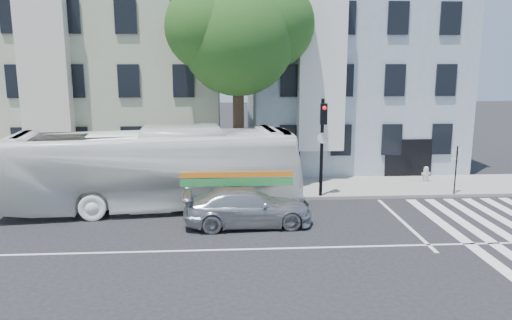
{
  "coord_description": "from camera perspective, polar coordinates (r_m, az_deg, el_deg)",
  "views": [
    {
      "loc": [
        -0.73,
        -16.38,
        6.51
      ],
      "look_at": [
        0.58,
        3.83,
        2.4
      ],
      "focal_mm": 35.0,
      "sensor_mm": 36.0,
      "label": 1
    }
  ],
  "objects": [
    {
      "name": "street_tree",
      "position": [
        25.16,
        -1.97,
        14.47
      ],
      "size": [
        7.3,
        5.9,
        11.1
      ],
      "color": "#2D2116",
      "rests_on": "ground"
    },
    {
      "name": "building_left",
      "position": [
        32.02,
        -15.2,
        9.27
      ],
      "size": [
        12.0,
        10.0,
        11.0
      ],
      "primitive_type": "cube",
      "color": "#A5A88D",
      "rests_on": "ground"
    },
    {
      "name": "sedan",
      "position": [
        19.86,
        -0.95,
        -5.42
      ],
      "size": [
        2.33,
        5.19,
        1.48
      ],
      "primitive_type": "imported",
      "rotation": [
        0.0,
        0.0,
        1.62
      ],
      "color": "#B6B9BD",
      "rests_on": "ground"
    },
    {
      "name": "bus",
      "position": [
        22.31,
        -11.61,
        -0.98
      ],
      "size": [
        4.4,
        13.11,
        3.58
      ],
      "primitive_type": "imported",
      "rotation": [
        0.0,
        0.0,
        1.68
      ],
      "color": "white",
      "rests_on": "ground"
    },
    {
      "name": "far_sign_pole",
      "position": [
        25.53,
        21.88,
        -0.36
      ],
      "size": [
        0.42,
        0.16,
        2.34
      ],
      "rotation": [
        0.0,
        0.0,
        0.05
      ],
      "color": "black",
      "rests_on": "sidewalk_far"
    },
    {
      "name": "hedge",
      "position": [
        23.72,
        -12.02,
        -3.46
      ],
      "size": [
        8.06,
        4.35,
        0.7
      ],
      "primitive_type": null,
      "rotation": [
        0.0,
        0.0,
        -0.44
      ],
      "color": "#2C531A",
      "rests_on": "sidewalk_far"
    },
    {
      "name": "fire_hydrant",
      "position": [
        27.82,
        18.84,
        -1.49
      ],
      "size": [
        0.46,
        0.26,
        0.82
      ],
      "rotation": [
        0.0,
        0.0,
        0.16
      ],
      "color": "#B0AFAB",
      "rests_on": "sidewalk_far"
    },
    {
      "name": "ground",
      "position": [
        17.64,
        -1.1,
        -10.18
      ],
      "size": [
        120.0,
        120.0,
        0.0
      ],
      "primitive_type": "plane",
      "color": "black",
      "rests_on": "ground"
    },
    {
      "name": "sidewalk_far",
      "position": [
        25.23,
        -1.93,
        -3.31
      ],
      "size": [
        80.0,
        4.0,
        0.15
      ],
      "primitive_type": "cube",
      "color": "gray",
      "rests_on": "ground"
    },
    {
      "name": "building_right",
      "position": [
        32.34,
        10.27,
        9.5
      ],
      "size": [
        12.0,
        10.0,
        11.0
      ],
      "primitive_type": "cube",
      "color": "#91A2AD",
      "rests_on": "ground"
    },
    {
      "name": "traffic_signal",
      "position": [
        23.23,
        7.61,
        2.83
      ],
      "size": [
        0.5,
        0.55,
        4.74
      ],
      "rotation": [
        0.0,
        0.0,
        -0.1
      ],
      "color": "black",
      "rests_on": "ground"
    }
  ]
}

